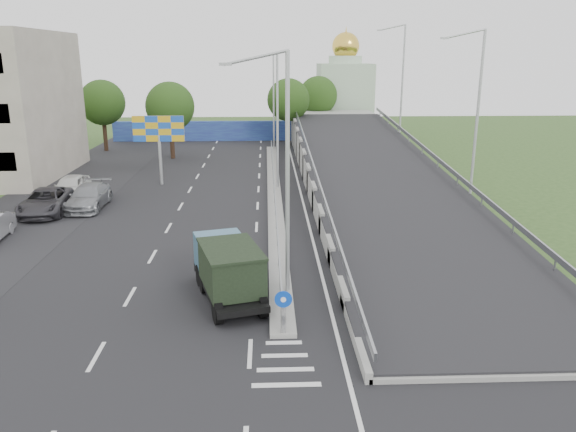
{
  "coord_description": "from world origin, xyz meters",
  "views": [
    {
      "loc": [
        -0.55,
        -16.5,
        10.02
      ],
      "look_at": [
        0.51,
        10.77,
        2.2
      ],
      "focal_mm": 35.0,
      "sensor_mm": 36.0,
      "label": 1
    }
  ],
  "objects_px": {
    "sign_bollard": "(283,312)",
    "dump_truck": "(228,268)",
    "billboard": "(159,133)",
    "lamp_post_far": "(272,96)",
    "parked_car_c": "(46,201)",
    "lamp_post_near": "(283,163)",
    "parked_car_d": "(89,197)",
    "lamp_post_mid": "(275,114)",
    "church": "(344,92)",
    "parked_car_e": "(71,187)"
  },
  "relations": [
    {
      "from": "lamp_post_near",
      "to": "lamp_post_mid",
      "type": "xyz_separation_m",
      "value": [
        0.0,
        20.0,
        0.0
      ]
    },
    {
      "from": "dump_truck",
      "to": "parked_car_c",
      "type": "bearing_deg",
      "value": 116.9
    },
    {
      "from": "lamp_post_far",
      "to": "dump_truck",
      "type": "relative_size",
      "value": 1.66
    },
    {
      "from": "church",
      "to": "billboard",
      "type": "xyz_separation_m",
      "value": [
        -19.0,
        -32.0,
        -1.12
      ]
    },
    {
      "from": "sign_bollard",
      "to": "lamp_post_mid",
      "type": "height_order",
      "value": "lamp_post_mid"
    },
    {
      "from": "dump_truck",
      "to": "parked_car_c",
      "type": "xyz_separation_m",
      "value": [
        -12.84,
        13.96,
        -0.59
      ]
    },
    {
      "from": "lamp_post_near",
      "to": "billboard",
      "type": "height_order",
      "value": "lamp_post_near"
    },
    {
      "from": "lamp_post_mid",
      "to": "church",
      "type": "distance_m",
      "value": 35.41
    },
    {
      "from": "lamp_post_near",
      "to": "lamp_post_mid",
      "type": "distance_m",
      "value": 20.0
    },
    {
      "from": "parked_car_c",
      "to": "lamp_post_far",
      "type": "bearing_deg",
      "value": 54.04
    },
    {
      "from": "lamp_post_mid",
      "to": "parked_car_c",
      "type": "bearing_deg",
      "value": -157.57
    },
    {
      "from": "dump_truck",
      "to": "parked_car_e",
      "type": "xyz_separation_m",
      "value": [
        -12.58,
        18.14,
        -0.57
      ]
    },
    {
      "from": "sign_bollard",
      "to": "dump_truck",
      "type": "relative_size",
      "value": 0.28
    },
    {
      "from": "sign_bollard",
      "to": "lamp_post_near",
      "type": "xyz_separation_m",
      "value": [
        0.11,
        3.83,
        4.77
      ]
    },
    {
      "from": "parked_car_d",
      "to": "lamp_post_far",
      "type": "bearing_deg",
      "value": 62.46
    },
    {
      "from": "lamp_post_mid",
      "to": "dump_truck",
      "type": "height_order",
      "value": "lamp_post_mid"
    },
    {
      "from": "dump_truck",
      "to": "parked_car_d",
      "type": "xyz_separation_m",
      "value": [
        -10.41,
        15.18,
        -0.6
      ]
    },
    {
      "from": "parked_car_e",
      "to": "billboard",
      "type": "bearing_deg",
      "value": 34.67
    },
    {
      "from": "dump_truck",
      "to": "billboard",
      "type": "bearing_deg",
      "value": 91.18
    },
    {
      "from": "parked_car_c",
      "to": "parked_car_e",
      "type": "distance_m",
      "value": 4.19
    },
    {
      "from": "church",
      "to": "parked_car_d",
      "type": "distance_m",
      "value": 45.37
    },
    {
      "from": "sign_bollard",
      "to": "lamp_post_far",
      "type": "height_order",
      "value": "lamp_post_far"
    },
    {
      "from": "billboard",
      "to": "dump_truck",
      "type": "xyz_separation_m",
      "value": [
        6.75,
        -22.23,
        -2.79
      ]
    },
    {
      "from": "lamp_post_far",
      "to": "dump_truck",
      "type": "bearing_deg",
      "value": -93.35
    },
    {
      "from": "billboard",
      "to": "parked_car_e",
      "type": "relative_size",
      "value": 1.13
    },
    {
      "from": "parked_car_d",
      "to": "church",
      "type": "bearing_deg",
      "value": 59.35
    },
    {
      "from": "parked_car_d",
      "to": "billboard",
      "type": "bearing_deg",
      "value": 62.04
    },
    {
      "from": "lamp_post_near",
      "to": "parked_car_d",
      "type": "distance_m",
      "value": 20.29
    },
    {
      "from": "church",
      "to": "parked_car_c",
      "type": "bearing_deg",
      "value": -121.92
    },
    {
      "from": "parked_car_c",
      "to": "sign_bollard",
      "type": "bearing_deg",
      "value": -55.23
    },
    {
      "from": "church",
      "to": "billboard",
      "type": "bearing_deg",
      "value": -120.7
    },
    {
      "from": "lamp_post_far",
      "to": "parked_car_c",
      "type": "height_order",
      "value": "lamp_post_far"
    },
    {
      "from": "sign_bollard",
      "to": "church",
      "type": "relative_size",
      "value": 0.12
    },
    {
      "from": "lamp_post_far",
      "to": "billboard",
      "type": "distance_m",
      "value": 20.24
    },
    {
      "from": "lamp_post_far",
      "to": "church",
      "type": "bearing_deg",
      "value": 54.76
    },
    {
      "from": "lamp_post_far",
      "to": "lamp_post_mid",
      "type": "bearing_deg",
      "value": -90.0
    },
    {
      "from": "lamp_post_mid",
      "to": "parked_car_c",
      "type": "relative_size",
      "value": 1.75
    },
    {
      "from": "lamp_post_far",
      "to": "billboard",
      "type": "relative_size",
      "value": 1.83
    },
    {
      "from": "parked_car_d",
      "to": "parked_car_e",
      "type": "height_order",
      "value": "parked_car_e"
    },
    {
      "from": "lamp_post_mid",
      "to": "parked_car_c",
      "type": "height_order",
      "value": "lamp_post_mid"
    },
    {
      "from": "dump_truck",
      "to": "parked_car_c",
      "type": "distance_m",
      "value": 18.98
    },
    {
      "from": "parked_car_e",
      "to": "sign_bollard",
      "type": "bearing_deg",
      "value": -56.12
    },
    {
      "from": "lamp_post_near",
      "to": "billboard",
      "type": "relative_size",
      "value": 1.83
    },
    {
      "from": "parked_car_c",
      "to": "parked_car_d",
      "type": "height_order",
      "value": "parked_car_c"
    },
    {
      "from": "lamp_post_mid",
      "to": "lamp_post_far",
      "type": "relative_size",
      "value": 1.0
    },
    {
      "from": "lamp_post_mid",
      "to": "parked_car_e",
      "type": "distance_m",
      "value": 15.88
    },
    {
      "from": "lamp_post_far",
      "to": "parked_car_d",
      "type": "height_order",
      "value": "lamp_post_far"
    },
    {
      "from": "billboard",
      "to": "parked_car_d",
      "type": "bearing_deg",
      "value": -117.43
    },
    {
      "from": "lamp_post_mid",
      "to": "billboard",
      "type": "relative_size",
      "value": 1.83
    },
    {
      "from": "lamp_post_mid",
      "to": "parked_car_e",
      "type": "relative_size",
      "value": 2.08
    }
  ]
}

